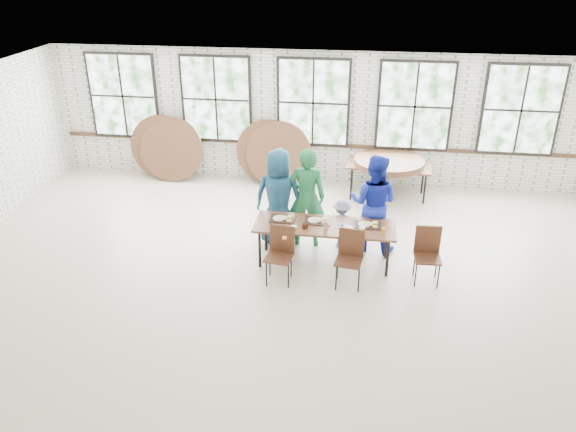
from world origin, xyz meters
name	(u,v)px	position (x,y,z in m)	size (l,w,h in m)	color
room	(313,105)	(0.00, 4.44, 1.83)	(12.00, 12.00, 12.00)	beige
dining_table	(325,228)	(0.58, 0.77, 0.69)	(2.41, 0.82, 0.74)	brown
chair_near_left	(281,249)	(-0.09, 0.16, 0.56)	(0.48, 0.47, 0.95)	#472717
chair_near_right	(350,253)	(1.04, 0.19, 0.56)	(0.47, 0.46, 0.95)	#472717
chair_spare	(427,250)	(2.29, 0.47, 0.56)	(0.44, 0.43, 0.95)	#472717
adult_teal	(279,197)	(-0.31, 1.42, 0.91)	(0.89, 0.58, 1.82)	navy
adult_green	(306,198)	(0.19, 1.42, 0.94)	(0.68, 0.45, 1.87)	#1A6134
toddler	(341,223)	(0.84, 1.42, 0.46)	(0.60, 0.34, 0.92)	#12173A
adult_blue	(374,203)	(1.39, 1.42, 0.90)	(0.88, 0.68, 1.80)	#1727A3
storage_table	(389,167)	(1.72, 3.80, 0.69)	(1.86, 0.92, 0.74)	brown
tabletop_clutter	(330,225)	(0.67, 0.74, 0.77)	(1.98, 0.59, 0.11)	black
round_tops_stacked	(389,162)	(1.72, 3.80, 0.80)	(1.50, 1.50, 0.13)	brown
round_tops_leaning	(219,151)	(-2.13, 4.19, 0.74)	(4.29, 0.45, 1.50)	brown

